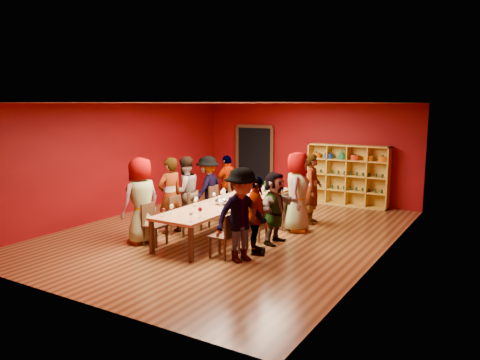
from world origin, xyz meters
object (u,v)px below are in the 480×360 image
chair_person_left_2 (197,208)px  person_right_1 (256,216)px  person_left_3 (208,188)px  shelving_unit (348,172)px  person_right_3 (297,192)px  person_left_4 (228,184)px  person_left_1 (170,196)px  person_left_0 (141,200)px  chair_person_right_2 (259,219)px  chair_person_right_1 (239,227)px  person_right_0 (242,215)px  chair_person_left_4 (236,195)px  spittoon_bowl (221,201)px  tasting_table (230,203)px  person_right_4 (312,189)px  chair_person_left_3 (217,201)px  person_left_2 (185,192)px  chair_person_right_0 (225,233)px  chair_person_right_4 (297,202)px  wine_bottle (265,188)px  chair_person_right_3 (282,209)px  chair_person_left_1 (179,213)px  chair_person_left_0 (152,222)px  person_right_2 (275,208)px

chair_person_left_2 → person_right_1: bearing=-24.8°
person_left_3 → person_right_1: (2.49, -1.91, -0.04)m
shelving_unit → person_right_3: (-0.10, -3.42, -0.04)m
person_left_4 → person_right_1: 3.76m
person_left_3 → person_right_1: person_left_3 is taller
person_left_1 → shelving_unit: bearing=166.9°
person_left_0 → chair_person_right_2: size_ratio=2.09×
person_left_3 → chair_person_right_1: person_left_3 is taller
person_right_0 → person_left_1: bearing=95.1°
chair_person_left_4 → spittoon_bowl: 2.38m
person_left_3 → spittoon_bowl: size_ratio=5.40×
person_left_0 → chair_person_left_4: size_ratio=2.09×
tasting_table → person_right_4: size_ratio=2.55×
tasting_table → person_right_0: person_right_0 is taller
person_left_4 → person_right_4: bearing=109.4°
shelving_unit → person_right_3: person_right_3 is taller
chair_person_left_3 → chair_person_left_4: bearing=90.0°
person_left_2 → spittoon_bowl: (1.29, -0.35, -0.04)m
chair_person_right_0 → spittoon_bowl: spittoon_bowl is taller
person_left_0 → person_right_0: 2.48m
person_left_3 → chair_person_right_4: (2.11, 0.94, -0.33)m
shelving_unit → wine_bottle: size_ratio=8.56×
chair_person_left_3 → chair_person_right_2: 2.11m
person_right_3 → chair_person_right_3: bearing=76.3°
chair_person_left_1 → chair_person_right_4: size_ratio=1.00×
person_right_0 → tasting_table: bearing=62.7°
chair_person_right_3 → chair_person_right_4: size_ratio=1.00×
chair_person_right_0 → spittoon_bowl: bearing=126.1°
person_right_0 → chair_person_right_4: (-0.37, 3.38, -0.41)m
tasting_table → spittoon_bowl: 0.44m
person_right_3 → person_right_4: bearing=-15.6°
person_left_3 → person_right_4: bearing=105.5°
person_left_2 → wine_bottle: (1.41, 1.51, -0.00)m
chair_person_left_0 → person_left_0: (-0.29, -0.00, 0.44)m
person_left_1 → person_left_4: person_left_1 is taller
person_left_0 → chair_person_left_3: bearing=-175.9°
chair_person_left_4 → chair_person_right_4: bearing=0.6°
tasting_table → person_right_0: 2.07m
chair_person_left_0 → spittoon_bowl: size_ratio=2.91×
wine_bottle → person_right_3: bearing=-25.2°
chair_person_right_1 → chair_person_right_2: (0.00, 0.84, 0.00)m
chair_person_right_1 → person_right_1: (0.39, 0.00, 0.29)m
chair_person_right_0 → wine_bottle: size_ratio=3.17×
chair_person_left_3 → spittoon_bowl: spittoon_bowl is taller
tasting_table → person_right_1: size_ratio=2.86×
person_left_0 → chair_person_right_0: person_left_0 is taller
chair_person_right_3 → person_right_3: (0.38, -0.00, 0.44)m
chair_person_right_2 → person_left_4: bearing=136.3°
person_left_0 → person_right_2: 2.87m
person_left_1 → chair_person_right_2: size_ratio=1.99×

